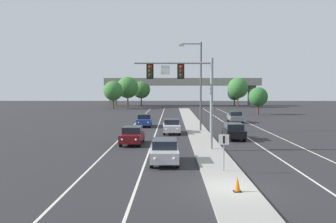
% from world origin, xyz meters
% --- Properties ---
extents(ground_plane, '(260.00, 260.00, 0.00)m').
position_xyz_m(ground_plane, '(0.00, 0.00, 0.00)').
color(ground_plane, '#28282B').
extents(median_island, '(2.40, 110.00, 0.15)m').
position_xyz_m(median_island, '(0.00, 18.00, 0.07)').
color(median_island, '#9E9B93').
rests_on(median_island, ground).
extents(lane_stripe_oncoming_center, '(0.14, 100.00, 0.01)m').
position_xyz_m(lane_stripe_oncoming_center, '(-4.70, 25.00, 0.00)').
color(lane_stripe_oncoming_center, silver).
rests_on(lane_stripe_oncoming_center, ground).
extents(lane_stripe_receding_center, '(0.14, 100.00, 0.01)m').
position_xyz_m(lane_stripe_receding_center, '(4.70, 25.00, 0.00)').
color(lane_stripe_receding_center, silver).
rests_on(lane_stripe_receding_center, ground).
extents(edge_stripe_left, '(0.14, 100.00, 0.01)m').
position_xyz_m(edge_stripe_left, '(-8.00, 25.00, 0.00)').
color(edge_stripe_left, silver).
rests_on(edge_stripe_left, ground).
extents(edge_stripe_right, '(0.14, 100.00, 0.01)m').
position_xyz_m(edge_stripe_right, '(8.00, 25.00, 0.00)').
color(edge_stripe_right, silver).
rests_on(edge_stripe_right, ground).
extents(overhead_signal_mast, '(6.20, 0.44, 7.20)m').
position_xyz_m(overhead_signal_mast, '(-1.71, 11.85, 5.28)').
color(overhead_signal_mast, gray).
rests_on(overhead_signal_mast, median_island).
extents(median_sign_post, '(0.60, 0.10, 2.20)m').
position_xyz_m(median_sign_post, '(0.11, 3.65, 1.59)').
color(median_sign_post, gray).
rests_on(median_sign_post, median_island).
extents(street_lamp_median, '(2.58, 0.28, 10.00)m').
position_xyz_m(street_lamp_median, '(0.15, 25.23, 5.79)').
color(street_lamp_median, '#4C4C51').
rests_on(street_lamp_median, median_island).
extents(car_oncoming_silver, '(1.88, 4.50, 1.58)m').
position_xyz_m(car_oncoming_silver, '(-3.39, 6.73, 0.82)').
color(car_oncoming_silver, '#B7B7BC').
rests_on(car_oncoming_silver, ground).
extents(car_oncoming_darkred, '(1.90, 4.50, 1.58)m').
position_xyz_m(car_oncoming_darkred, '(-6.41, 15.30, 0.82)').
color(car_oncoming_darkred, '#5B0F14').
rests_on(car_oncoming_darkred, ground).
extents(car_oncoming_white, '(1.91, 4.51, 1.58)m').
position_xyz_m(car_oncoming_white, '(-2.94, 23.43, 0.82)').
color(car_oncoming_white, silver).
rests_on(car_oncoming_white, ground).
extents(car_oncoming_blue, '(1.89, 4.50, 1.58)m').
position_xyz_m(car_oncoming_blue, '(-6.47, 31.07, 0.82)').
color(car_oncoming_blue, navy).
rests_on(car_oncoming_blue, ground).
extents(car_receding_black, '(1.86, 4.49, 1.58)m').
position_xyz_m(car_receding_black, '(3.10, 18.67, 0.82)').
color(car_receding_black, black).
rests_on(car_receding_black, ground).
extents(car_receding_grey, '(1.89, 4.50, 1.58)m').
position_xyz_m(car_receding_grey, '(6.26, 37.13, 0.82)').
color(car_receding_grey, slate).
rests_on(car_receding_grey, ground).
extents(traffic_cone_median_nose, '(0.36, 0.36, 0.74)m').
position_xyz_m(traffic_cone_median_nose, '(0.15, -0.83, 0.51)').
color(traffic_cone_median_nose, black).
rests_on(traffic_cone_median_nose, median_island).
extents(overpass_bridge, '(42.40, 6.40, 7.65)m').
position_xyz_m(overpass_bridge, '(0.00, 88.09, 5.78)').
color(overpass_bridge, gray).
rests_on(overpass_bridge, ground).
extents(tree_far_right_b, '(3.54, 3.54, 5.12)m').
position_xyz_m(tree_far_right_b, '(13.15, 53.18, 3.34)').
color(tree_far_right_b, '#4C3823').
rests_on(tree_far_right_b, ground).
extents(tree_far_right_a, '(3.73, 3.73, 5.39)m').
position_xyz_m(tree_far_right_a, '(14.04, 85.77, 3.51)').
color(tree_far_right_a, '#4C3823').
rests_on(tree_far_right_a, ground).
extents(tree_far_right_c, '(5.25, 5.25, 7.60)m').
position_xyz_m(tree_far_right_c, '(13.99, 80.38, 4.97)').
color(tree_far_right_c, '#4C3823').
rests_on(tree_far_right_c, ground).
extents(tree_far_left_a, '(5.39, 5.39, 7.80)m').
position_xyz_m(tree_far_left_a, '(-13.98, 78.06, 5.10)').
color(tree_far_left_a, '#4C3823').
rests_on(tree_far_left_a, ground).
extents(tree_far_left_c, '(4.59, 4.59, 6.64)m').
position_xyz_m(tree_far_left_c, '(-16.76, 72.39, 4.34)').
color(tree_far_left_c, '#4C3823').
rests_on(tree_far_left_c, ground).
extents(tree_far_left_b, '(4.80, 4.80, 6.95)m').
position_xyz_m(tree_far_left_b, '(-11.19, 86.05, 4.54)').
color(tree_far_left_b, '#4C3823').
rests_on(tree_far_left_b, ground).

